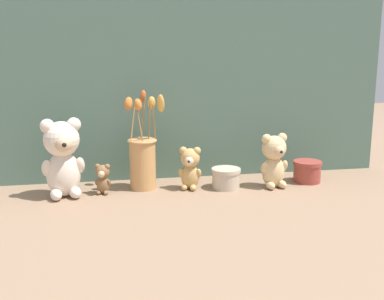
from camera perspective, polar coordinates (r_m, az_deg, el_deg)
The scene contains 9 objects.
ground_plane at distance 1.52m, azimuth 0.14°, elevation -4.83°, with size 4.00×4.00×0.00m, color #8E7056.
backdrop_wall at distance 1.62m, azimuth -0.94°, elevation 7.11°, with size 1.39×0.02×0.60m.
teddy_bear_large at distance 1.48m, azimuth -15.09°, elevation -0.74°, with size 0.13×0.12×0.24m.
teddy_bear_medium at distance 1.55m, azimuth 9.70°, elevation -1.12°, with size 0.10×0.09×0.17m.
teddy_bear_small at distance 1.51m, azimuth -0.23°, elevation -2.05°, with size 0.08×0.07×0.14m.
teddy_bear_tiny at distance 1.50m, azimuth -10.53°, elevation -3.31°, with size 0.05×0.05×0.09m.
flower_vase at distance 1.52m, azimuth -5.84°, elevation -0.83°, with size 0.13×0.10×0.31m.
decorative_tin_tall at distance 1.65m, azimuth 13.49°, elevation -2.47°, with size 0.09×0.09×0.07m.
decorative_tin_short at distance 1.54m, azimuth 4.05°, elevation -3.34°, with size 0.09×0.09×0.06m.
Camera 1 is at (-0.26, -1.42, 0.45)m, focal length 45.00 mm.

